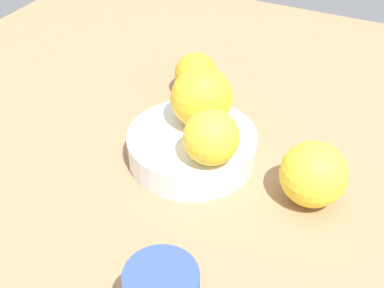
# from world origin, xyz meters

# --- Properties ---
(ground_plane) EXTENTS (1.10, 1.10, 0.02)m
(ground_plane) POSITION_xyz_m (0.00, 0.00, -0.01)
(ground_plane) COLOR #997551
(fruit_bowl) EXTENTS (0.17, 0.17, 0.04)m
(fruit_bowl) POSITION_xyz_m (0.00, 0.00, 0.02)
(fruit_bowl) COLOR white
(fruit_bowl) RESTS_ON ground_plane
(orange_in_bowl_0) EXTENTS (0.08, 0.08, 0.08)m
(orange_in_bowl_0) POSITION_xyz_m (-0.00, -0.03, 0.08)
(orange_in_bowl_0) COLOR yellow
(orange_in_bowl_0) RESTS_ON fruit_bowl
(orange_in_bowl_1) EXTENTS (0.07, 0.07, 0.07)m
(orange_in_bowl_1) POSITION_xyz_m (-0.04, 0.03, 0.07)
(orange_in_bowl_1) COLOR yellow
(orange_in_bowl_1) RESTS_ON fruit_bowl
(orange_loose_0) EXTENTS (0.07, 0.07, 0.07)m
(orange_loose_0) POSITION_xyz_m (0.07, -0.15, 0.03)
(orange_loose_0) COLOR #F9A823
(orange_loose_0) RESTS_ON ground_plane
(orange_loose_1) EXTENTS (0.08, 0.08, 0.08)m
(orange_loose_1) POSITION_xyz_m (-0.16, 0.01, 0.04)
(orange_loose_1) COLOR yellow
(orange_loose_1) RESTS_ON ground_plane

